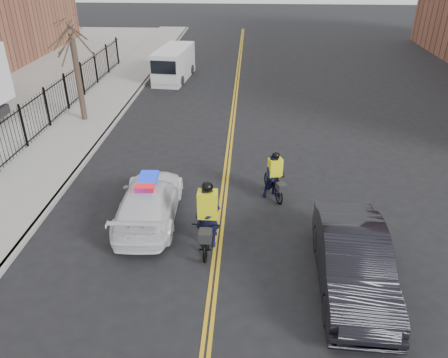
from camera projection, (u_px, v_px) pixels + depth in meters
name	position (u px, v px, depth m)	size (l,w,h in m)	color
ground	(218.00, 244.00, 13.41)	(120.00, 120.00, 0.00)	black
center_line_left	(228.00, 140.00, 20.42)	(0.10, 60.00, 0.01)	gold
center_line_right	(232.00, 140.00, 20.42)	(0.10, 60.00, 0.01)	gold
sidewalk	(73.00, 135.00, 20.78)	(3.00, 60.00, 0.15)	gray
curb	(104.00, 136.00, 20.70)	(0.20, 60.00, 0.15)	gray
iron_fence	(38.00, 116.00, 20.41)	(0.12, 28.00, 2.00)	black
street_tree	(74.00, 52.00, 20.88)	(3.20, 3.20, 4.80)	#382B21
police_cruiser	(149.00, 201.00, 14.35)	(2.06, 4.69, 1.50)	white
dark_sedan	(353.00, 262.00, 11.43)	(1.71, 4.91, 1.62)	black
cargo_van	(173.00, 65.00, 29.04)	(2.27, 5.05, 2.05)	silver
cyclist_near	(208.00, 224.00, 13.01)	(0.79, 2.26, 2.21)	black
cyclist_far	(274.00, 180.00, 15.60)	(1.06, 1.83, 1.78)	black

